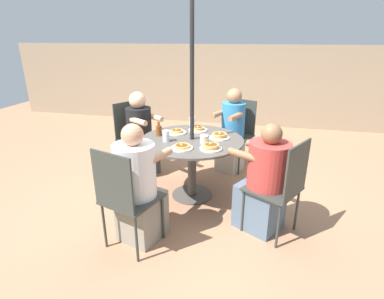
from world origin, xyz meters
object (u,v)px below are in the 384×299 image
(diner_west, at_px, (264,184))
(patio_chair_east, at_px, (133,133))
(syrup_bottle, at_px, (159,130))
(diner_north, at_px, (232,134))
(pancake_plate_e, at_px, (211,147))
(patio_chair_west, at_px, (282,184))
(pancake_plate_c, at_px, (182,147))
(patio_table, at_px, (192,150))
(diner_south, at_px, (139,190))
(drinking_glass_b, at_px, (166,136))
(diner_east, at_px, (141,137))
(coffee_cup, at_px, (204,139))
(drinking_glass_a, at_px, (192,122))
(patio_chair_north, at_px, (238,130))
(pancake_plate_b, at_px, (177,132))
(pancake_plate_a, at_px, (219,136))
(pancake_plate_d, at_px, (198,129))
(patio_chair_south, at_px, (124,195))

(diner_west, bearing_deg, patio_chair_east, 89.98)
(syrup_bottle, bearing_deg, diner_north, 47.70)
(patio_chair_east, relative_size, pancake_plate_e, 4.21)
(patio_chair_east, distance_m, patio_chair_west, 2.26)
(diner_north, relative_size, patio_chair_east, 1.20)
(syrup_bottle, bearing_deg, pancake_plate_c, -44.02)
(patio_table, relative_size, diner_south, 1.03)
(pancake_plate_e, xyz_separation_m, drinking_glass_b, (-0.53, 0.13, 0.04))
(diner_east, bearing_deg, drinking_glass_b, 72.12)
(diner_east, relative_size, diner_west, 1.04)
(coffee_cup, bearing_deg, diner_south, -119.87)
(syrup_bottle, xyz_separation_m, drinking_glass_a, (0.29, 0.47, -0.00))
(diner_south, bearing_deg, drinking_glass_b, 105.64)
(pancake_plate_c, height_order, coffee_cup, coffee_cup)
(patio_table, distance_m, diner_north, 0.95)
(patio_chair_west, xyz_separation_m, drinking_glass_b, (-1.24, 0.42, 0.23))
(diner_south, distance_m, syrup_bottle, 0.98)
(patio_table, bearing_deg, diner_east, 150.21)
(patio_chair_north, height_order, pancake_plate_b, patio_chair_north)
(diner_east, xyz_separation_m, pancake_plate_a, (1.12, -0.37, 0.22))
(patio_table, relative_size, patio_chair_east, 1.21)
(pancake_plate_d, relative_size, drinking_glass_b, 1.82)
(coffee_cup, xyz_separation_m, drinking_glass_b, (-0.42, -0.03, 0.02))
(diner_north, bearing_deg, pancake_plate_d, 79.12)
(diner_west, distance_m, drinking_glass_b, 1.17)
(pancake_plate_c, bearing_deg, pancake_plate_d, 87.01)
(diner_north, distance_m, diner_east, 1.26)
(syrup_bottle, bearing_deg, patio_table, -4.53)
(patio_chair_south, relative_size, diner_south, 0.85)
(pancake_plate_e, height_order, coffee_cup, coffee_cup)
(patio_chair_east, xyz_separation_m, diner_east, (0.16, -0.09, -0.03))
(pancake_plate_a, bearing_deg, syrup_bottle, -174.50)
(patio_chair_west, bearing_deg, patio_table, 90.00)
(patio_chair_east, height_order, syrup_bottle, patio_chair_east)
(pancake_plate_b, distance_m, pancake_plate_c, 0.53)
(pancake_plate_c, relative_size, coffee_cup, 2.44)
(diner_north, height_order, pancake_plate_e, diner_north)
(patio_chair_south, bearing_deg, diner_north, 87.74)
(patio_chair_north, distance_m, drinking_glass_b, 1.40)
(pancake_plate_c, relative_size, drinking_glass_b, 1.82)
(diner_south, bearing_deg, syrup_bottle, 114.77)
(patio_chair_east, xyz_separation_m, drinking_glass_b, (0.72, -0.71, 0.23))
(patio_table, distance_m, diner_west, 0.95)
(diner_south, bearing_deg, diner_east, 128.97)
(patio_chair_east, relative_size, patio_chair_south, 1.00)
(patio_chair_north, bearing_deg, patio_chair_south, 92.48)
(diner_south, bearing_deg, diner_west, 39.04)
(syrup_bottle, bearing_deg, diner_south, -82.85)
(coffee_cup, bearing_deg, pancake_plate_a, 58.32)
(drinking_glass_a, relative_size, drinking_glass_b, 0.96)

